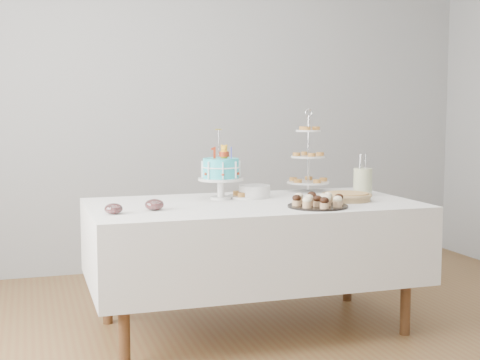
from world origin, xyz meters
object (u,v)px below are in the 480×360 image
object	(u,v)px
table	(253,240)
cupcake_tray	(318,201)
utensil_pitcher	(363,181)
birthday_cake	(221,180)
plate_stack	(254,191)
tiered_stand	(308,157)
jam_bowl_b	(114,209)
jam_bowl_a	(154,205)
pie	(347,196)
pastry_plate	(248,195)

from	to	relation	value
table	cupcake_tray	xyz separation A→B (m)	(0.29, -0.30, 0.27)
table	utensil_pitcher	xyz separation A→B (m)	(0.77, 0.09, 0.32)
birthday_cake	plate_stack	size ratio (longest dim) A/B	2.17
tiered_stand	jam_bowl_b	xyz separation A→B (m)	(-1.37, -0.60, -0.20)
jam_bowl_a	utensil_pitcher	bearing A→B (deg)	9.08
pie	cupcake_tray	bearing A→B (deg)	-144.84
birthday_cake	tiered_stand	size ratio (longest dim) A/B	0.78
utensil_pitcher	table	bearing A→B (deg)	-173.65
tiered_stand	jam_bowl_a	bearing A→B (deg)	-155.13
jam_bowl_b	utensil_pitcher	distance (m)	1.64
birthday_cake	utensil_pitcher	xyz separation A→B (m)	(0.91, -0.10, -0.02)
plate_stack	utensil_pitcher	world-z (taller)	utensil_pitcher
pie	jam_bowl_a	distance (m)	1.18
plate_stack	jam_bowl_a	bearing A→B (deg)	-154.03
jam_bowl_a	jam_bowl_b	bearing A→B (deg)	-163.79
pie	tiered_stand	bearing A→B (deg)	93.94
pie	jam_bowl_a	size ratio (longest dim) A/B	2.90
birthday_cake	cupcake_tray	world-z (taller)	birthday_cake
plate_stack	pastry_plate	distance (m)	0.04
tiered_stand	utensil_pitcher	size ratio (longest dim) A/B	2.08
jam_bowl_a	plate_stack	bearing A→B (deg)	25.97
tiered_stand	plate_stack	xyz separation A→B (m)	(-0.45, -0.19, -0.19)
cupcake_tray	utensil_pitcher	bearing A→B (deg)	38.53
pastry_plate	jam_bowl_a	world-z (taller)	jam_bowl_a
tiered_stand	plate_stack	distance (m)	0.52
pie	table	bearing A→B (deg)	169.82
tiered_stand	pastry_plate	xyz separation A→B (m)	(-0.48, -0.18, -0.21)
pie	utensil_pitcher	distance (m)	0.29
tiered_stand	plate_stack	bearing A→B (deg)	-156.87
table	utensil_pitcher	size ratio (longest dim) A/B	7.22
pie	tiered_stand	xyz separation A→B (m)	(-0.03, 0.50, 0.20)
plate_stack	jam_bowl_b	distance (m)	1.01
birthday_cake	utensil_pitcher	bearing A→B (deg)	3.73
table	plate_stack	bearing A→B (deg)	68.49
table	jam_bowl_a	bearing A→B (deg)	-168.12
birthday_cake	utensil_pitcher	world-z (taller)	birthday_cake
birthday_cake	pastry_plate	xyz separation A→B (m)	(0.18, 0.02, -0.10)
jam_bowl_b	utensil_pitcher	world-z (taller)	utensil_pitcher
cupcake_tray	jam_bowl_a	bearing A→B (deg)	169.35
tiered_stand	jam_bowl_a	xyz separation A→B (m)	(-1.14, -0.53, -0.20)
tiered_stand	plate_stack	world-z (taller)	tiered_stand
table	pie	bearing A→B (deg)	-10.18
pastry_plate	jam_bowl_b	size ratio (longest dim) A/B	2.67
table	jam_bowl_b	xyz separation A→B (m)	(-0.84, -0.20, 0.25)
cupcake_tray	pastry_plate	distance (m)	0.57
plate_stack	pastry_plate	xyz separation A→B (m)	(-0.04, 0.01, -0.02)
tiered_stand	pastry_plate	size ratio (longest dim) A/B	2.14
plate_stack	jam_bowl_a	xyz separation A→B (m)	(-0.69, -0.34, -0.01)
pie	tiered_stand	distance (m)	0.54
pie	plate_stack	world-z (taller)	plate_stack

